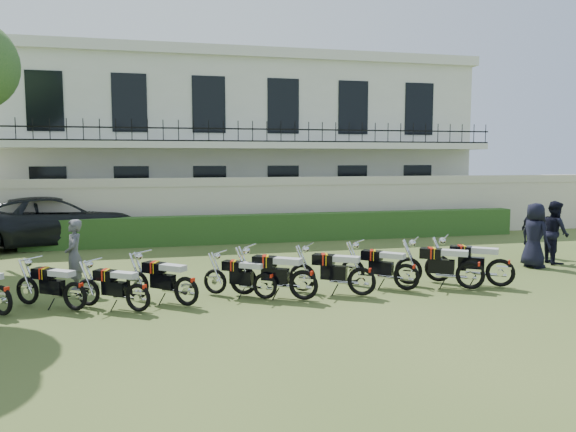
% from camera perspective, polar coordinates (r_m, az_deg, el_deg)
% --- Properties ---
extents(ground, '(100.00, 100.00, 0.00)m').
position_cam_1_polar(ground, '(13.34, 3.05, -7.20)').
color(ground, '#36491D').
rests_on(ground, ground).
extents(perimeter_wall, '(30.00, 0.35, 2.30)m').
position_cam_1_polar(perimeter_wall, '(20.86, -3.25, 0.84)').
color(perimeter_wall, beige).
rests_on(perimeter_wall, ground).
extents(hedge, '(18.00, 0.60, 1.00)m').
position_cam_1_polar(hedge, '(20.36, -0.07, -1.18)').
color(hedge, '#284E1B').
rests_on(hedge, ground).
extents(building, '(20.40, 9.60, 7.40)m').
position_cam_1_polar(building, '(26.67, -5.62, 7.41)').
color(building, silver).
rests_on(building, ground).
extents(motorcycle_0, '(1.45, 1.29, 1.01)m').
position_cam_1_polar(motorcycle_0, '(12.10, -27.11, -6.97)').
color(motorcycle_0, black).
rests_on(motorcycle_0, ground).
extents(motorcycle_1, '(1.53, 1.11, 0.99)m').
position_cam_1_polar(motorcycle_1, '(11.91, -20.84, -6.95)').
color(motorcycle_1, black).
rests_on(motorcycle_1, ground).
extents(motorcycle_2, '(1.51, 1.07, 0.97)m').
position_cam_1_polar(motorcycle_2, '(11.44, -15.00, -7.33)').
color(motorcycle_2, black).
rests_on(motorcycle_2, ground).
extents(motorcycle_3, '(1.50, 1.31, 1.04)m').
position_cam_1_polar(motorcycle_3, '(11.66, -10.30, -6.81)').
color(motorcycle_3, black).
rests_on(motorcycle_3, ground).
extents(motorcycle_4, '(1.49, 1.09, 0.96)m').
position_cam_1_polar(motorcycle_4, '(12.04, -2.36, -6.48)').
color(motorcycle_4, black).
rests_on(motorcycle_4, ground).
extents(motorcycle_5, '(1.76, 1.20, 1.11)m').
position_cam_1_polar(motorcycle_5, '(11.91, 1.60, -6.26)').
color(motorcycle_5, black).
rests_on(motorcycle_5, ground).
extents(motorcycle_6, '(1.73, 1.14, 1.08)m').
position_cam_1_polar(motorcycle_6, '(12.38, 7.52, -5.90)').
color(motorcycle_6, black).
rests_on(motorcycle_6, ground).
extents(motorcycle_7, '(1.48, 1.38, 1.05)m').
position_cam_1_polar(motorcycle_7, '(13.07, 11.97, -5.42)').
color(motorcycle_7, black).
rests_on(motorcycle_7, ground).
extents(motorcycle_8, '(1.75, 1.25, 1.12)m').
position_cam_1_polar(motorcycle_8, '(13.53, 18.05, -5.06)').
color(motorcycle_8, black).
rests_on(motorcycle_8, ground).
extents(motorcycle_9, '(1.73, 1.32, 1.13)m').
position_cam_1_polar(motorcycle_9, '(14.02, 20.80, -4.76)').
color(motorcycle_9, black).
rests_on(motorcycle_9, ground).
extents(suv, '(6.73, 4.37, 1.72)m').
position_cam_1_polar(suv, '(20.99, -22.67, -0.43)').
color(suv, black).
rests_on(suv, ground).
extents(inspector, '(0.45, 0.63, 1.65)m').
position_cam_1_polar(inspector, '(13.63, -20.90, -3.78)').
color(inspector, '#5D5D62').
rests_on(inspector, ground).
extents(officer_3, '(0.73, 0.97, 1.79)m').
position_cam_1_polar(officer_3, '(16.90, 23.77, -1.81)').
color(officer_3, black).
rests_on(officer_3, ground).
extents(officer_4, '(0.84, 0.99, 1.81)m').
position_cam_1_polar(officer_4, '(17.79, 25.46, -1.50)').
color(officer_4, black).
rests_on(officer_4, ground).
extents(officer_5, '(0.42, 0.96, 1.61)m').
position_cam_1_polar(officer_5, '(18.78, 23.57, -1.34)').
color(officer_5, black).
rests_on(officer_5, ground).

